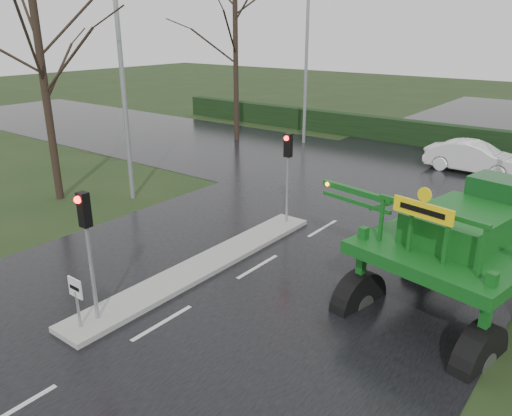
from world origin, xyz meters
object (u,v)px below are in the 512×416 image
Objects in this scene: keep_left_sign at (76,295)px; street_light_left_far at (311,47)px; traffic_signal_mid at (288,159)px; white_sedan at (472,173)px; crop_sprayer at (369,226)px; street_light_left_near at (125,57)px; traffic_signal_near at (86,230)px.

street_light_left_far is at bearing 107.78° from keep_left_sign.
traffic_signal_mid is at bearing 90.00° from keep_left_sign.
street_light_left_far reaches higher than traffic_signal_mid.
white_sedan is (10.42, -0.59, -5.99)m from street_light_left_far.
street_light_left_near is at bearing -177.73° from crop_sprayer.
street_light_left_near is 2.08× the size of white_sedan.
street_light_left_far is 12.03m from white_sedan.
white_sedan is (10.42, 13.41, -5.99)m from street_light_left_near.
keep_left_sign is 9.12m from traffic_signal_mid.
keep_left_sign is 0.38× the size of traffic_signal_near.
traffic_signal_mid is at bearing 12.21° from street_light_left_near.
street_light_left_far is at bearing 118.86° from traffic_signal_mid.
white_sedan is at bearing 106.04° from crop_sprayer.
traffic_signal_near reaches higher than keep_left_sign.
street_light_left_far is 20.06m from crop_sprayer.
street_light_left_far reaches higher than crop_sprayer.
traffic_signal_near reaches higher than white_sedan.
traffic_signal_mid is 7.83m from street_light_left_near.
keep_left_sign is 0.14× the size of street_light_left_far.
street_light_left_near is at bearing 142.70° from white_sedan.
street_light_left_near is 12.46m from crop_sprayer.
white_sedan is (3.52, 11.92, -2.59)m from traffic_signal_mid.
traffic_signal_mid is (0.00, 8.99, 1.53)m from keep_left_sign.
traffic_signal_mid is 0.73× the size of white_sedan.
keep_left_sign is at bearing 170.99° from white_sedan.
street_light_left_near reaches higher than white_sedan.
traffic_signal_near is 0.35× the size of street_light_left_far.
street_light_left_far is (0.00, 14.00, 0.00)m from street_light_left_near.
street_light_left_near reaches higher than crop_sprayer.
street_light_left_near is 1.21× the size of crop_sprayer.
street_light_left_near is at bearing -167.79° from traffic_signal_mid.
street_light_left_far is at bearing 87.30° from white_sedan.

